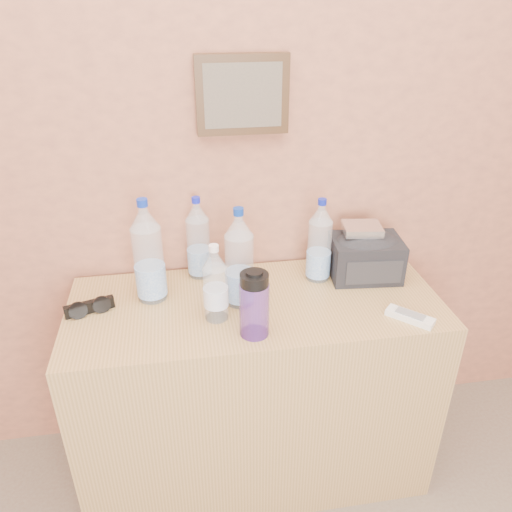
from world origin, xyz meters
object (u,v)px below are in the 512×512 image
at_px(pet_large_d, 239,263).
at_px(pet_small, 215,287).
at_px(pet_large_a, 148,256).
at_px(foil_packet, 362,229).
at_px(sunglasses, 89,307).
at_px(dresser, 256,389).
at_px(toiletry_bag, 366,256).
at_px(pet_large_c, 319,244).
at_px(ac_remote, 410,317).
at_px(pet_large_b, 198,242).
at_px(nalgene_bottle, 254,304).

distance_m(pet_large_d, pet_small, 0.12).
distance_m(pet_large_a, foil_packet, 0.74).
bearing_deg(sunglasses, pet_large_a, -1.73).
distance_m(dresser, toiletry_bag, 0.64).
relative_size(pet_small, foil_packet, 1.96).
height_order(pet_large_c, sunglasses, pet_large_c).
bearing_deg(toiletry_bag, pet_large_d, -163.17).
height_order(pet_small, sunglasses, pet_small).
relative_size(pet_large_d, pet_small, 1.31).
distance_m(pet_small, toiletry_bag, 0.58).
bearing_deg(pet_large_d, ac_remote, -20.12).
xyz_separation_m(pet_large_a, pet_large_b, (0.17, 0.13, -0.02)).
xyz_separation_m(pet_large_d, foil_packet, (0.45, 0.12, 0.03)).
distance_m(nalgene_bottle, foil_packet, 0.53).
bearing_deg(dresser, pet_large_d, 168.87).
distance_m(pet_large_c, nalgene_bottle, 0.40).
height_order(pet_large_d, sunglasses, pet_large_d).
xyz_separation_m(nalgene_bottle, foil_packet, (0.43, 0.30, 0.07)).
bearing_deg(dresser, sunglasses, 177.09).
relative_size(dresser, ac_remote, 8.30).
xyz_separation_m(dresser, toiletry_bag, (0.42, 0.11, 0.47)).
distance_m(pet_large_a, sunglasses, 0.25).
relative_size(toiletry_bag, foil_packet, 1.85).
height_order(pet_large_c, toiletry_bag, pet_large_c).
xyz_separation_m(pet_large_c, ac_remote, (0.22, -0.30, -0.12)).
xyz_separation_m(pet_large_c, toiletry_bag, (0.17, -0.01, -0.05)).
bearing_deg(nalgene_bottle, pet_large_b, 110.00).
xyz_separation_m(pet_small, ac_remote, (0.60, -0.11, -0.10)).
height_order(sunglasses, toiletry_bag, toiletry_bag).
distance_m(nalgene_bottle, toiletry_bag, 0.53).
bearing_deg(sunglasses, pet_large_c, -11.12).
relative_size(pet_large_d, sunglasses, 2.15).
xyz_separation_m(pet_large_b, foil_packet, (0.57, -0.08, 0.05)).
bearing_deg(nalgene_bottle, pet_small, 136.11).
xyz_separation_m(toiletry_bag, foil_packet, (-0.01, 0.02, 0.10)).
bearing_deg(pet_large_d, pet_small, -137.67).
xyz_separation_m(pet_large_b, nalgene_bottle, (0.14, -0.38, -0.03)).
height_order(dresser, toiletry_bag, toiletry_bag).
height_order(pet_large_d, ac_remote, pet_large_d).
distance_m(pet_large_b, pet_large_c, 0.43).
relative_size(dresser, sunglasses, 7.91).
relative_size(pet_large_b, toiletry_bag, 1.24).
relative_size(dresser, pet_large_a, 3.48).
distance_m(pet_large_a, nalgene_bottle, 0.40).
bearing_deg(pet_large_b, pet_large_d, -59.57).
relative_size(sunglasses, toiletry_bag, 0.64).
distance_m(pet_large_d, nalgene_bottle, 0.18).
relative_size(dresser, foil_packet, 9.45).
height_order(pet_large_a, sunglasses, pet_large_a).
bearing_deg(pet_large_c, pet_large_b, 167.37).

